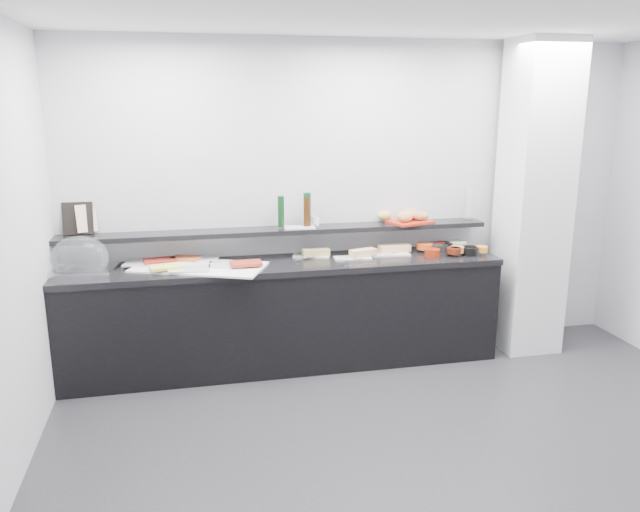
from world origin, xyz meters
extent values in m
plane|color=#2D2D30|center=(0.00, 0.00, 0.00)|extent=(5.00, 5.00, 0.00)
cube|color=silver|center=(0.00, 2.00, 1.35)|extent=(5.00, 0.02, 2.70)
cube|color=white|center=(1.50, 1.65, 1.35)|extent=(0.50, 0.50, 2.70)
cube|color=black|center=(-0.70, 1.70, 0.42)|extent=(3.60, 0.60, 0.85)
cube|color=black|center=(-0.70, 1.70, 0.88)|extent=(3.62, 0.62, 0.05)
cube|color=black|center=(-0.70, 1.88, 1.13)|extent=(3.60, 0.25, 0.04)
cube|color=#ADB1B4|center=(-2.28, 1.71, 0.92)|extent=(0.55, 0.41, 0.04)
ellipsoid|color=white|center=(-2.28, 1.69, 1.03)|extent=(0.45, 0.32, 0.34)
cube|color=white|center=(-1.39, 1.66, 0.91)|extent=(1.13, 0.84, 0.01)
cube|color=silver|center=(-1.80, 1.83, 0.92)|extent=(0.37, 0.28, 0.01)
cube|color=maroon|center=(-1.69, 1.81, 0.94)|extent=(0.27, 0.19, 0.02)
cube|color=white|center=(-1.41, 1.84, 0.92)|extent=(0.39, 0.33, 0.01)
cube|color=#CD5529|center=(-1.49, 1.84, 0.94)|extent=(0.27, 0.22, 0.02)
cube|color=silver|center=(-1.46, 1.56, 0.92)|extent=(0.33, 0.24, 0.01)
cube|color=#F9F660|center=(-1.64, 1.59, 0.94)|extent=(0.26, 0.20, 0.02)
cube|color=silver|center=(-1.17, 1.64, 0.92)|extent=(0.30, 0.22, 0.01)
cube|color=maroon|center=(-1.02, 1.58, 0.94)|extent=(0.25, 0.16, 0.02)
cube|color=silver|center=(-0.44, 1.83, 0.91)|extent=(0.33, 0.21, 0.01)
cube|color=tan|center=(-0.41, 1.80, 0.94)|extent=(0.23, 0.10, 0.06)
cylinder|color=silver|center=(-0.55, 1.71, 0.92)|extent=(0.14, 0.10, 0.01)
cube|color=silver|center=(-0.12, 1.68, 0.91)|extent=(0.32, 0.16, 0.01)
cube|color=#E8B179|center=(-0.02, 1.70, 0.94)|extent=(0.25, 0.15, 0.06)
cylinder|color=#ADB0B4|center=(-0.14, 1.59, 0.92)|extent=(0.16, 0.02, 0.01)
cube|color=silver|center=(0.20, 1.76, 0.91)|extent=(0.41, 0.20, 0.01)
cube|color=#E9B77A|center=(0.29, 1.80, 0.94)|extent=(0.28, 0.13, 0.06)
cylinder|color=silver|center=(0.24, 1.71, 0.92)|extent=(0.15, 0.07, 0.01)
cylinder|color=white|center=(0.69, 1.80, 0.94)|extent=(0.19, 0.19, 0.07)
cylinder|color=#F25621|center=(0.57, 1.81, 0.95)|extent=(0.19, 0.19, 0.05)
cylinder|color=black|center=(0.75, 1.81, 0.94)|extent=(0.16, 0.16, 0.07)
cylinder|color=#61120D|center=(0.72, 1.82, 0.95)|extent=(0.13, 0.13, 0.05)
cylinder|color=white|center=(0.89, 1.78, 0.94)|extent=(0.19, 0.19, 0.07)
cylinder|color=silver|center=(0.89, 1.82, 0.95)|extent=(0.16, 0.16, 0.05)
cylinder|color=maroon|center=(0.56, 1.60, 0.94)|extent=(0.14, 0.14, 0.07)
cylinder|color=#531A0B|center=(0.75, 1.60, 0.95)|extent=(0.13, 0.13, 0.05)
cylinder|color=silver|center=(0.93, 1.63, 0.94)|extent=(0.19, 0.19, 0.07)
cylinder|color=orange|center=(0.79, 1.63, 0.95)|extent=(0.14, 0.14, 0.05)
cylinder|color=black|center=(0.91, 1.60, 0.94)|extent=(0.15, 0.15, 0.07)
cylinder|color=orange|center=(1.01, 1.60, 0.95)|extent=(0.12, 0.12, 0.05)
cube|color=black|center=(-2.31, 1.98, 1.28)|extent=(0.24, 0.08, 0.26)
cube|color=beige|center=(-2.25, 1.97, 1.28)|extent=(0.16, 0.10, 0.22)
cube|color=white|center=(-0.54, 1.85, 1.16)|extent=(0.27, 0.18, 0.01)
cylinder|color=black|center=(-0.69, 1.88, 1.29)|extent=(0.07, 0.07, 0.26)
cylinder|color=#361C09|center=(-0.47, 1.86, 1.28)|extent=(0.07, 0.07, 0.24)
cylinder|color=#103C18|center=(-0.46, 1.89, 1.30)|extent=(0.07, 0.07, 0.28)
cylinder|color=red|center=(-0.46, 1.88, 1.25)|extent=(0.06, 0.06, 0.18)
cylinder|color=white|center=(-0.39, 1.85, 1.20)|extent=(0.03, 0.03, 0.07)
cylinder|color=silver|center=(-0.40, 1.92, 1.20)|extent=(0.04, 0.04, 0.07)
cube|color=#B12613|center=(0.45, 1.86, 1.16)|extent=(0.42, 0.36, 0.02)
ellipsoid|color=#D6A851|center=(0.24, 1.95, 1.21)|extent=(0.16, 0.13, 0.08)
ellipsoid|color=#BA8E47|center=(0.50, 1.99, 1.21)|extent=(0.16, 0.12, 0.08)
ellipsoid|color=#C37F4A|center=(0.39, 1.81, 1.21)|extent=(0.15, 0.12, 0.08)
ellipsoid|color=#AD7A42|center=(0.54, 1.86, 1.21)|extent=(0.18, 0.15, 0.08)
ellipsoid|color=gold|center=(0.41, 1.88, 1.21)|extent=(0.16, 0.12, 0.08)
ellipsoid|color=#B47D44|center=(0.49, 1.91, 1.21)|extent=(0.13, 0.09, 0.08)
cylinder|color=white|center=(1.01, 1.88, 1.30)|extent=(0.11, 0.11, 0.30)
camera|label=1|loc=(-1.47, -3.21, 2.19)|focal=35.00mm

